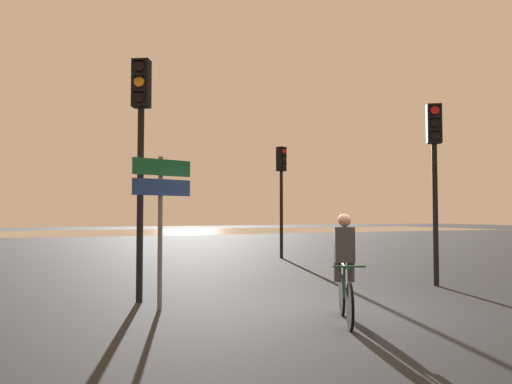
{
  "coord_description": "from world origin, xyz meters",
  "views": [
    {
      "loc": [
        -4.82,
        -7.02,
        1.61
      ],
      "look_at": [
        0.5,
        5.0,
        2.2
      ],
      "focal_mm": 35.0,
      "sensor_mm": 36.0,
      "label": 1
    }
  ],
  "objects_px": {
    "traffic_light_far_right": "(281,180)",
    "traffic_light_near_right": "(434,158)",
    "cyclist": "(345,267)",
    "direction_sign_post": "(161,204)",
    "traffic_light_near_left": "(141,133)"
  },
  "relations": [
    {
      "from": "traffic_light_far_right",
      "to": "direction_sign_post",
      "type": "xyz_separation_m",
      "value": [
        -6.36,
        -8.04,
        -1.08
      ]
    },
    {
      "from": "traffic_light_near_right",
      "to": "traffic_light_far_right",
      "type": "xyz_separation_m",
      "value": [
        0.02,
        7.77,
        -0.01
      ]
    },
    {
      "from": "traffic_light_near_right",
      "to": "direction_sign_post",
      "type": "xyz_separation_m",
      "value": [
        -6.34,
        -0.27,
        -1.09
      ]
    },
    {
      "from": "traffic_light_near_left",
      "to": "direction_sign_post",
      "type": "distance_m",
      "value": 1.61
    },
    {
      "from": "cyclist",
      "to": "traffic_light_far_right",
      "type": "bearing_deg",
      "value": -84.2
    },
    {
      "from": "traffic_light_near_left",
      "to": "direction_sign_post",
      "type": "xyz_separation_m",
      "value": [
        0.19,
        -0.88,
        -1.33
      ]
    },
    {
      "from": "traffic_light_near_right",
      "to": "traffic_light_far_right",
      "type": "relative_size",
      "value": 1.0
    },
    {
      "from": "traffic_light_near_left",
      "to": "cyclist",
      "type": "bearing_deg",
      "value": 159.94
    },
    {
      "from": "cyclist",
      "to": "direction_sign_post",
      "type": "bearing_deg",
      "value": -13.44
    },
    {
      "from": "traffic_light_near_right",
      "to": "traffic_light_far_right",
      "type": "distance_m",
      "value": 7.77
    },
    {
      "from": "traffic_light_near_right",
      "to": "traffic_light_near_left",
      "type": "height_order",
      "value": "traffic_light_near_left"
    },
    {
      "from": "traffic_light_far_right",
      "to": "traffic_light_near_right",
      "type": "bearing_deg",
      "value": 70.02
    },
    {
      "from": "traffic_light_far_right",
      "to": "cyclist",
      "type": "bearing_deg",
      "value": 48.42
    },
    {
      "from": "traffic_light_near_left",
      "to": "traffic_light_far_right",
      "type": "distance_m",
      "value": 9.71
    },
    {
      "from": "traffic_light_far_right",
      "to": "cyclist",
      "type": "relative_size",
      "value": 2.54
    }
  ]
}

